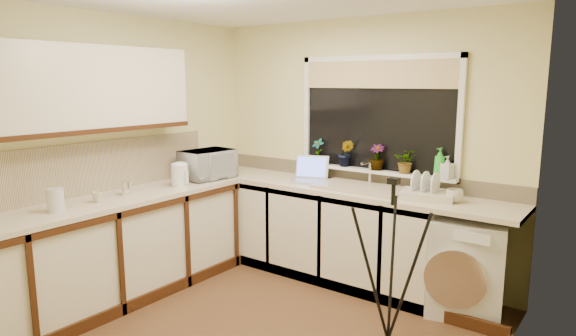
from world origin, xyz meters
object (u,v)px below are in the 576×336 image
Objects in this scene: soap_bottle_green at (440,163)px; soap_bottle_clear at (447,167)px; plant_b at (346,153)px; glass_jug at (56,200)px; microwave at (208,164)px; steel_jar at (126,188)px; kettle at (180,176)px; plant_c at (377,157)px; washing_machine at (467,266)px; tripod at (391,261)px; cup_left at (97,197)px; laptop at (310,175)px; plant_a at (318,151)px; dish_rack at (427,195)px; cup_back at (454,196)px; plant_d at (406,161)px.

soap_bottle_clear is at bearing -10.32° from soap_bottle_green.
plant_b reaches higher than soap_bottle_green.
microwave reaches higher than glass_jug.
steel_jar is 0.23× the size of microwave.
kettle is 1.84m from plant_c.
washing_machine is 0.87m from tripod.
plant_c is (-0.93, 0.22, 0.77)m from washing_machine.
kettle reaches higher than washing_machine.
glass_jug is 1.91× the size of cup_left.
tripod is 9.94× the size of steel_jar.
laptop is at bearing 166.36° from washing_machine.
tripod is at bearing -58.21° from plant_c.
soap_bottle_green reaches higher than glass_jug.
plant_c is at bearing 131.71° from tripod.
plant_a reaches higher than laptop.
steel_jar is at bearing -161.06° from dish_rack.
washing_machine is at bearing -13.40° from plant_c.
kettle is at bearing 79.72° from steel_jar.
washing_machine is 0.88m from soap_bottle_green.
soap_bottle_clear is at bearing -11.93° from laptop.
soap_bottle_green reaches higher than washing_machine.
tripod is at bearing -53.01° from laptop.
glass_jug is 3.09m from cup_back.
glass_jug is 2.56m from plant_b.
laptop is 1.65× the size of plant_a.
soap_bottle_clear is (2.19, 0.66, 0.10)m from microwave.
plant_b is 0.91m from soap_bottle_green.
plant_d reaches higher than washing_machine.
plant_b is (1.19, 2.26, 0.19)m from glass_jug.
cup_back is (2.32, 0.47, -0.09)m from microwave.
plant_b is 1.02× the size of soap_bottle_green.
kettle is 1.17m from glass_jug.
microwave is 2.15× the size of plant_c.
cup_left is at bearing -122.29° from plant_b.
microwave is 5.57× the size of cup_left.
soap_bottle_clear is (0.07, -0.01, -0.03)m from soap_bottle_green.
soap_bottle_clear is at bearing 27.25° from kettle.
glass_jug is (-2.45, -2.05, 0.59)m from washing_machine.
plant_d reaches higher than soap_bottle_clear.
laptop is 1.61× the size of soap_bottle_green.
plant_b reaches higher than washing_machine.
laptop reaches higher than cup_back.
soap_bottle_clear is at bearing -0.07° from plant_b.
microwave reaches higher than cup_back.
kettle is 0.78× the size of plant_b.
cup_back is (1.12, -0.20, -0.23)m from plant_b.
cup_left is (-0.07, -0.81, -0.06)m from kettle.
kettle is (-0.84, -0.92, 0.04)m from laptop.
washing_machine is 3.31× the size of plant_c.
plant_a is 2.68× the size of cup_left.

